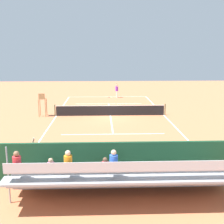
{
  "coord_description": "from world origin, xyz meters",
  "views": [
    {
      "loc": [
        0.84,
        26.19,
        5.99
      ],
      "look_at": [
        0.0,
        4.0,
        1.2
      ],
      "focal_mm": 46.45,
      "sensor_mm": 36.0,
      "label": 1
    }
  ],
  "objects_px": {
    "tennis_player": "(117,90)",
    "tennis_racket": "(111,97)",
    "courtside_bench": "(188,165)",
    "tennis_ball_far": "(102,101)",
    "bleacher_stand": "(118,178)",
    "umpire_chair": "(42,102)",
    "line_judge": "(31,157)",
    "tennis_net": "(110,110)",
    "tennis_ball_near": "(115,101)",
    "equipment_bag": "(151,174)"
  },
  "relations": [
    {
      "from": "tennis_ball_near",
      "to": "line_judge",
      "type": "height_order",
      "value": "line_judge"
    },
    {
      "from": "tennis_racket",
      "to": "line_judge",
      "type": "xyz_separation_m",
      "value": [
        4.58,
        23.56,
        1.0
      ]
    },
    {
      "from": "courtside_bench",
      "to": "tennis_ball_far",
      "type": "height_order",
      "value": "courtside_bench"
    },
    {
      "from": "equipment_bag",
      "to": "tennis_ball_near",
      "type": "height_order",
      "value": "equipment_bag"
    },
    {
      "from": "tennis_net",
      "to": "tennis_ball_far",
      "type": "height_order",
      "value": "tennis_net"
    },
    {
      "from": "line_judge",
      "to": "equipment_bag",
      "type": "bearing_deg",
      "value": 177.67
    },
    {
      "from": "tennis_net",
      "to": "tennis_player",
      "type": "relative_size",
      "value": 5.35
    },
    {
      "from": "equipment_bag",
      "to": "tennis_ball_far",
      "type": "height_order",
      "value": "equipment_bag"
    },
    {
      "from": "umpire_chair",
      "to": "tennis_ball_near",
      "type": "height_order",
      "value": "umpire_chair"
    },
    {
      "from": "tennis_racket",
      "to": "tennis_ball_near",
      "type": "height_order",
      "value": "tennis_ball_near"
    },
    {
      "from": "courtside_bench",
      "to": "tennis_ball_near",
      "type": "distance_m",
      "value": 21.13
    },
    {
      "from": "equipment_bag",
      "to": "tennis_ball_near",
      "type": "distance_m",
      "value": 21.13
    },
    {
      "from": "bleacher_stand",
      "to": "umpire_chair",
      "type": "bearing_deg",
      "value": -68.53
    },
    {
      "from": "tennis_player",
      "to": "courtside_bench",
      "type": "bearing_deg",
      "value": 95.18
    },
    {
      "from": "tennis_ball_far",
      "to": "tennis_racket",
      "type": "bearing_deg",
      "value": -115.69
    },
    {
      "from": "tennis_net",
      "to": "courtside_bench",
      "type": "bearing_deg",
      "value": 103.94
    },
    {
      "from": "bleacher_stand",
      "to": "tennis_player",
      "type": "xyz_separation_m",
      "value": [
        -1.33,
        -25.7,
        0.09
      ]
    },
    {
      "from": "bleacher_stand",
      "to": "tennis_racket",
      "type": "height_order",
      "value": "bleacher_stand"
    },
    {
      "from": "tennis_net",
      "to": "umpire_chair",
      "type": "xyz_separation_m",
      "value": [
        6.2,
        0.06,
        0.81
      ]
    },
    {
      "from": "tennis_net",
      "to": "tennis_ball_near",
      "type": "xyz_separation_m",
      "value": [
        -0.85,
        -7.72,
        -0.47
      ]
    },
    {
      "from": "tennis_player",
      "to": "tennis_ball_far",
      "type": "distance_m",
      "value": 3.3
    },
    {
      "from": "tennis_player",
      "to": "tennis_ball_near",
      "type": "xyz_separation_m",
      "value": [
        0.3,
        2.62,
        -0.98
      ]
    },
    {
      "from": "bleacher_stand",
      "to": "tennis_ball_far",
      "type": "bearing_deg",
      "value": -88.48
    },
    {
      "from": "courtside_bench",
      "to": "tennis_ball_far",
      "type": "distance_m",
      "value": 21.52
    },
    {
      "from": "tennis_ball_far",
      "to": "line_judge",
      "type": "height_order",
      "value": "line_judge"
    },
    {
      "from": "bleacher_stand",
      "to": "tennis_player",
      "type": "distance_m",
      "value": 25.74
    },
    {
      "from": "umpire_chair",
      "to": "equipment_bag",
      "type": "distance_m",
      "value": 15.46
    },
    {
      "from": "line_judge",
      "to": "tennis_ball_near",
      "type": "bearing_deg",
      "value": -103.48
    },
    {
      "from": "umpire_chair",
      "to": "tennis_ball_far",
      "type": "bearing_deg",
      "value": -124.35
    },
    {
      "from": "equipment_bag",
      "to": "line_judge",
      "type": "height_order",
      "value": "line_judge"
    },
    {
      "from": "equipment_bag",
      "to": "bleacher_stand",
      "type": "bearing_deg",
      "value": 49.3
    },
    {
      "from": "bleacher_stand",
      "to": "tennis_ball_near",
      "type": "height_order",
      "value": "bleacher_stand"
    },
    {
      "from": "tennis_net",
      "to": "tennis_ball_near",
      "type": "bearing_deg",
      "value": -96.32
    },
    {
      "from": "tennis_player",
      "to": "line_judge",
      "type": "height_order",
      "value": "same"
    },
    {
      "from": "bleacher_stand",
      "to": "tennis_ball_near",
      "type": "relative_size",
      "value": 137.27
    },
    {
      "from": "courtside_bench",
      "to": "tennis_ball_far",
      "type": "xyz_separation_m",
      "value": [
        4.09,
        -21.12,
        -0.53
      ]
    },
    {
      "from": "umpire_chair",
      "to": "courtside_bench",
      "type": "xyz_separation_m",
      "value": [
        -9.49,
        13.22,
        -0.76
      ]
    },
    {
      "from": "umpire_chair",
      "to": "equipment_bag",
      "type": "height_order",
      "value": "umpire_chair"
    },
    {
      "from": "tennis_net",
      "to": "tennis_ball_near",
      "type": "distance_m",
      "value": 7.78
    },
    {
      "from": "umpire_chair",
      "to": "tennis_player",
      "type": "xyz_separation_m",
      "value": [
        -7.35,
        -10.39,
        -0.3
      ]
    },
    {
      "from": "bleacher_stand",
      "to": "courtside_bench",
      "type": "relative_size",
      "value": 5.03
    },
    {
      "from": "tennis_net",
      "to": "tennis_ball_far",
      "type": "xyz_separation_m",
      "value": [
        0.8,
        -7.85,
        -0.47
      ]
    },
    {
      "from": "courtside_bench",
      "to": "line_judge",
      "type": "height_order",
      "value": "line_judge"
    },
    {
      "from": "line_judge",
      "to": "bleacher_stand",
      "type": "bearing_deg",
      "value": 151.07
    },
    {
      "from": "tennis_net",
      "to": "line_judge",
      "type": "bearing_deg",
      "value": 72.5
    },
    {
      "from": "tennis_player",
      "to": "tennis_racket",
      "type": "distance_m",
      "value": 1.24
    },
    {
      "from": "tennis_racket",
      "to": "tennis_player",
      "type": "bearing_deg",
      "value": 175.73
    },
    {
      "from": "umpire_chair",
      "to": "tennis_ball_far",
      "type": "relative_size",
      "value": 32.42
    },
    {
      "from": "umpire_chair",
      "to": "courtside_bench",
      "type": "relative_size",
      "value": 1.19
    },
    {
      "from": "umpire_chair",
      "to": "tennis_racket",
      "type": "distance_m",
      "value": 12.44
    }
  ]
}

